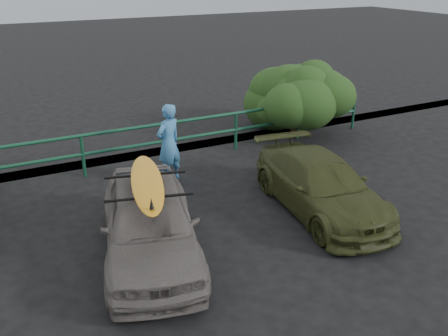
{
  "coord_description": "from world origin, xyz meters",
  "views": [
    {
      "loc": [
        -3.03,
        -5.99,
        4.61
      ],
      "look_at": [
        1.03,
        1.87,
        0.97
      ],
      "focal_mm": 40.0,
      "sensor_mm": 36.0,
      "label": 1
    }
  ],
  "objects_px": {
    "guardrail": "(125,149)",
    "surfboard": "(147,182)",
    "sedan": "(150,223)",
    "man": "(169,143)",
    "olive_vehicle": "(321,185)"
  },
  "relations": [
    {
      "from": "sedan",
      "to": "surfboard",
      "type": "relative_size",
      "value": 1.57
    },
    {
      "from": "olive_vehicle",
      "to": "surfboard",
      "type": "xyz_separation_m",
      "value": [
        -3.59,
        -0.08,
        0.83
      ]
    },
    {
      "from": "sedan",
      "to": "guardrail",
      "type": "bearing_deg",
      "value": 94.02
    },
    {
      "from": "olive_vehicle",
      "to": "man",
      "type": "xyz_separation_m",
      "value": [
        -2.12,
        2.77,
        0.35
      ]
    },
    {
      "from": "sedan",
      "to": "man",
      "type": "xyz_separation_m",
      "value": [
        1.47,
        2.85,
        0.25
      ]
    },
    {
      "from": "guardrail",
      "to": "sedan",
      "type": "relative_size",
      "value": 3.67
    },
    {
      "from": "guardrail",
      "to": "sedan",
      "type": "height_order",
      "value": "sedan"
    },
    {
      "from": "olive_vehicle",
      "to": "surfboard",
      "type": "height_order",
      "value": "surfboard"
    },
    {
      "from": "sedan",
      "to": "man",
      "type": "height_order",
      "value": "man"
    },
    {
      "from": "sedan",
      "to": "surfboard",
      "type": "xyz_separation_m",
      "value": [
        0.0,
        0.0,
        0.73
      ]
    },
    {
      "from": "olive_vehicle",
      "to": "guardrail",
      "type": "bearing_deg",
      "value": 133.08
    },
    {
      "from": "guardrail",
      "to": "surfboard",
      "type": "height_order",
      "value": "surfboard"
    },
    {
      "from": "surfboard",
      "to": "sedan",
      "type": "bearing_deg",
      "value": -164.78
    },
    {
      "from": "man",
      "to": "surfboard",
      "type": "bearing_deg",
      "value": 40.07
    },
    {
      "from": "sedan",
      "to": "olive_vehicle",
      "type": "distance_m",
      "value": 3.59
    }
  ]
}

